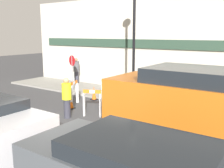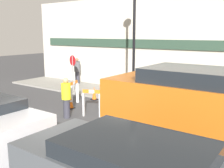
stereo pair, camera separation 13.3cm
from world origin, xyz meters
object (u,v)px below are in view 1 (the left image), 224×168
Objects in this scene: person_worker at (67,97)px; work_van at (199,111)px; person_pedestrian at (76,70)px; streetlamp_post at (134,28)px; stop_sign at (72,67)px.

work_van is (5.39, -0.48, 0.47)m from person_worker.
person_worker is 5.43m from work_van.
person_pedestrian is at bearing 149.36° from work_van.
streetlamp_post is 6.21m from person_pedestrian.
stop_sign is 0.41× the size of work_van.
stop_sign is 4.80m from person_worker.
streetlamp_post reaches higher than stop_sign.
person_pedestrian is (-4.39, 5.31, 0.12)m from person_worker.
work_van is (9.77, -5.79, 0.35)m from person_pedestrian.
person_worker is at bearing 95.27° from person_pedestrian.
person_worker is 0.33× the size of work_van.
streetlamp_post reaches higher than person_pedestrian.
work_van reaches higher than person_worker.
stop_sign is at bearing 92.37° from person_pedestrian.
work_van is (4.41, -4.05, -2.27)m from streetlamp_post.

